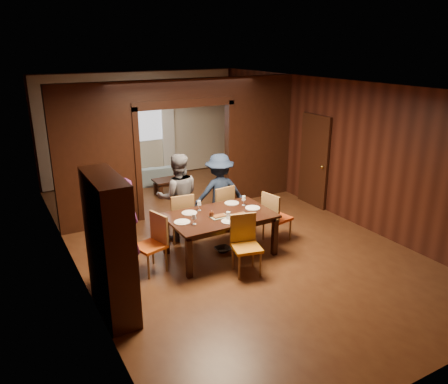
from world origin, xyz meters
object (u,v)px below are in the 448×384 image
coffee_table (170,187)px  chair_near (247,246)px  dining_table (220,234)px  chair_far_r (219,208)px  chair_left (150,244)px  person_purple (125,232)px  sofa (147,175)px  person_grey (178,197)px  person_navy (220,193)px  hutch (110,247)px  chair_far_l (180,217)px  chair_right (277,216)px

coffee_table → chair_near: size_ratio=0.82×
dining_table → chair_far_r: 1.04m
chair_left → person_purple: bearing=-92.1°
coffee_table → chair_far_r: chair_far_r is taller
sofa → coffee_table: bearing=108.6°
sofa → chair_left: size_ratio=1.74×
sofa → chair_left: 4.79m
person_purple → coffee_table: bearing=125.3°
person_grey → person_navy: size_ratio=1.07×
person_grey → chair_left: size_ratio=1.73×
person_purple → hutch: 0.85m
person_purple → chair_far_r: 2.45m
person_navy → chair_far_l: 0.96m
chair_far_r → chair_near: same height
sofa → chair_left: bearing=78.4°
chair_far_l → chair_near: (0.44, -1.68, 0.00)m
chair_left → chair_right: same height
chair_right → chair_far_l: 1.84m
chair_far_r → chair_near: size_ratio=1.00×
dining_table → hutch: hutch is taller
coffee_table → chair_far_r: bearing=-89.9°
chair_far_l → chair_left: bearing=49.6°
chair_near → hutch: bearing=-166.4°
chair_far_l → person_navy: bearing=-167.9°
person_grey → chair_right: 1.91m
person_navy → chair_near: (-0.47, -1.77, -0.30)m
person_grey → sofa: 3.66m
person_purple → coffee_table: (2.20, 3.55, -0.64)m
chair_right → chair_far_r: same height
chair_right → chair_far_r: (-0.75, 0.92, 0.00)m
person_grey → hutch: (-1.77, -1.79, 0.16)m
chair_left → chair_far_r: size_ratio=1.00×
sofa → dining_table: bearing=94.1°
chair_far_r → dining_table: bearing=55.9°
sofa → coffee_table: sofa is taller
sofa → chair_right: size_ratio=1.74×
person_navy → dining_table: (-0.52, -0.97, -0.40)m
person_grey → dining_table: 1.14m
person_grey → chair_far_l: (-0.02, -0.10, -0.36)m
person_purple → person_grey: (1.36, 1.07, -0.00)m
person_purple → hutch: size_ratio=0.84×
sofa → hutch: 5.91m
coffee_table → chair_far_l: chair_far_l is taller
person_navy → coffee_table: size_ratio=1.96×
chair_far_l → chair_near: same height
person_purple → chair_near: (1.77, -0.71, -0.36)m
person_navy → chair_left: bearing=39.5°
coffee_table → dining_table: bearing=-97.9°
person_navy → chair_left: 2.08m
dining_table → hutch: size_ratio=0.91×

